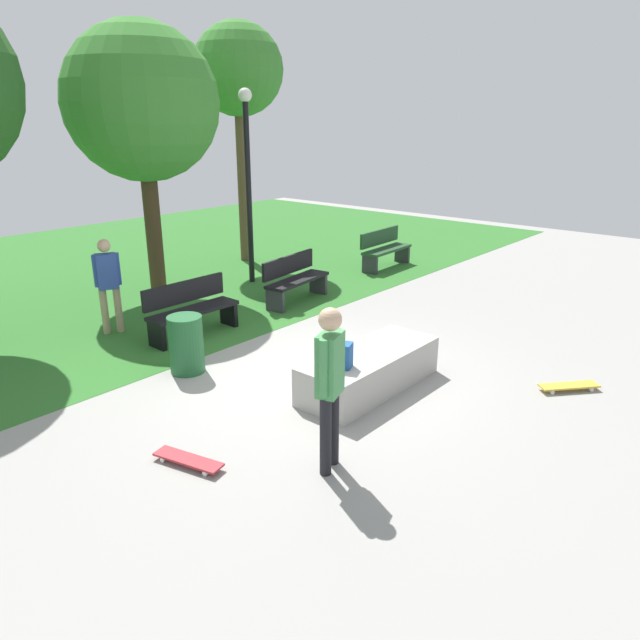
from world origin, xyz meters
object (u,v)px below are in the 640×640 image
at_px(skateboard_spare, 188,460).
at_px(tree_broad_elm, 142,104).
at_px(trash_bin, 186,344).
at_px(lamp_post, 248,168).
at_px(skateboard_by_ledge, 569,386).
at_px(park_bench_center_lawn, 191,308).
at_px(concrete_ledge, 370,370).
at_px(park_bench_near_lamppost, 385,248).
at_px(skater_performing_trick, 330,378).
at_px(tree_slender_maple, 238,72).
at_px(backpack_on_ledge, 340,355).
at_px(pedestrian_with_backpack, 107,278).
at_px(park_bench_far_left, 295,278).

distance_m(skateboard_spare, tree_broad_elm, 7.71).
bearing_deg(trash_bin, lamp_post, 36.21).
height_order(skateboard_by_ledge, park_bench_center_lawn, park_bench_center_lawn).
bearing_deg(park_bench_center_lawn, tree_broad_elm, 66.32).
height_order(concrete_ledge, trash_bin, trash_bin).
bearing_deg(skateboard_spare, lamp_post, 41.73).
bearing_deg(park_bench_center_lawn, skateboard_by_ledge, -70.49).
xyz_separation_m(park_bench_center_lawn, park_bench_near_lamppost, (6.01, 0.29, 0.00)).
height_order(skater_performing_trick, skateboard_by_ledge, skater_performing_trick).
height_order(skateboard_spare, tree_slender_maple, tree_slender_maple).
bearing_deg(concrete_ledge, skater_performing_trick, -155.76).
relative_size(backpack_on_ledge, pedestrian_with_backpack, 0.20).
xyz_separation_m(park_bench_center_lawn, lamp_post, (3.00, 1.75, 1.99)).
relative_size(park_bench_far_left, tree_broad_elm, 0.32).
bearing_deg(concrete_ledge, skateboard_by_ledge, -51.00).
xyz_separation_m(skater_performing_trick, skateboard_spare, (-0.93, 1.16, -0.97)).
xyz_separation_m(backpack_on_ledge, park_bench_far_left, (2.88, 3.47, -0.20)).
bearing_deg(tree_slender_maple, trash_bin, -139.25).
bearing_deg(trash_bin, skater_performing_trick, -100.38).
relative_size(backpack_on_ledge, park_bench_far_left, 0.19).
height_order(tree_slender_maple, lamp_post, tree_slender_maple).
bearing_deg(lamp_post, park_bench_center_lawn, -149.66).
bearing_deg(tree_broad_elm, lamp_post, -25.13).
xyz_separation_m(skateboard_by_ledge, trash_bin, (-2.94, 4.38, 0.35)).
relative_size(concrete_ledge, tree_broad_elm, 0.42).
distance_m(concrete_ledge, park_bench_near_lamppost, 6.85).
bearing_deg(park_bench_far_left, backpack_on_ledge, -129.74).
bearing_deg(tree_broad_elm, skateboard_by_ledge, -84.31).
bearing_deg(skateboard_spare, pedestrian_with_backpack, 68.40).
distance_m(skater_performing_trick, trash_bin, 3.24).
height_order(backpack_on_ledge, skateboard_spare, backpack_on_ledge).
distance_m(trash_bin, pedestrian_with_backpack, 2.37).
xyz_separation_m(skater_performing_trick, park_bench_near_lamppost, (7.57, 4.57, -0.55)).
bearing_deg(backpack_on_ledge, concrete_ledge, 68.78).
xyz_separation_m(skateboard_by_ledge, tree_slender_maple, (2.39, 8.97, 4.40)).
xyz_separation_m(concrete_ledge, park_bench_near_lamppost, (5.73, 3.75, 0.22)).
distance_m(concrete_ledge, tree_slender_maple, 9.05).
bearing_deg(park_bench_far_left, trash_bin, -161.69).
height_order(skateboard_by_ledge, pedestrian_with_backpack, pedestrian_with_backpack).
xyz_separation_m(skateboard_by_ledge, park_bench_center_lawn, (-1.96, 5.54, 0.42)).
height_order(lamp_post, pedestrian_with_backpack, lamp_post).
bearing_deg(backpack_on_ledge, skateboard_spare, -120.82).
bearing_deg(skater_performing_trick, park_bench_far_left, 46.47).
bearing_deg(park_bench_far_left, tree_slender_maple, 61.94).
bearing_deg(tree_slender_maple, tree_broad_elm, -165.67).
relative_size(park_bench_center_lawn, tree_broad_elm, 0.31).
relative_size(backpack_on_ledge, skater_performing_trick, 0.18).
bearing_deg(backpack_on_ledge, park_bench_center_lawn, 152.31).
relative_size(skateboard_spare, lamp_post, 0.20).
bearing_deg(backpack_on_ledge, pedestrian_with_backpack, 163.53).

